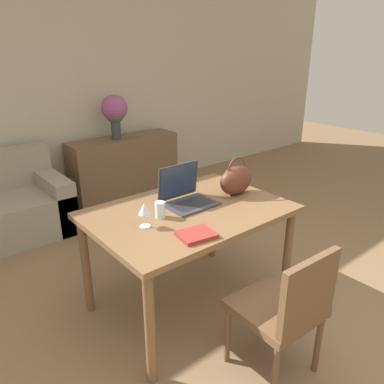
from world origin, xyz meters
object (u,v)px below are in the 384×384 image
chair (286,307)px  wine_glass (144,210)px  drinking_glass (160,210)px  laptop (185,193)px  flower_vase (115,111)px  handbag (236,180)px

chair → wine_glass: (-0.38, 0.81, 0.41)m
drinking_glass → wine_glass: (-0.15, -0.05, 0.06)m
laptop → flower_vase: (0.61, 2.12, 0.25)m
chair → laptop: size_ratio=2.45×
flower_vase → wine_glass: bearing=-114.8°
laptop → wine_glass: laptop is taller
handbag → laptop: bearing=164.7°
chair → drinking_glass: bearing=107.3°
handbag → drinking_glass: bearing=178.3°
wine_glass → handbag: bearing=2.3°
chair → handbag: (0.45, 0.84, 0.41)m
drinking_glass → wine_glass: 0.17m
handbag → flower_vase: bearing=84.4°
chair → drinking_glass: drinking_glass is taller
laptop → handbag: 0.41m
chair → laptop: bearing=89.4°
drinking_glass → flower_vase: flower_vase is taller
chair → handbag: bearing=64.4°
chair → handbag: handbag is taller
chair → wine_glass: size_ratio=5.30×
handbag → flower_vase: 2.24m
handbag → flower_vase: size_ratio=0.55×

